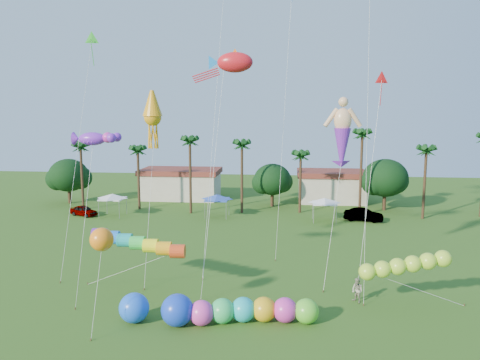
# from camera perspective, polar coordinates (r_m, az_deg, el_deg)

# --- Properties ---
(tree_line) EXTENTS (69.46, 8.91, 11.00)m
(tree_line) POSITION_cam_1_polar(r_m,az_deg,el_deg) (67.95, 6.10, 0.13)
(tree_line) COLOR #3A2819
(tree_line) RESTS_ON ground
(buildings_row) EXTENTS (35.00, 7.00, 4.00)m
(buildings_row) POSITION_cam_1_polar(r_m,az_deg,el_deg) (74.53, 0.96, -0.87)
(buildings_row) COLOR beige
(buildings_row) RESTS_ON ground
(tent_row) EXTENTS (31.00, 4.00, 0.60)m
(tent_row) POSITION_cam_1_polar(r_m,az_deg,el_deg) (61.40, -2.91, -2.16)
(tent_row) COLOR white
(tent_row) RESTS_ON ground
(car_a) EXTENTS (4.36, 3.10, 1.38)m
(car_a) POSITION_cam_1_polar(r_m,az_deg,el_deg) (66.58, -18.51, -3.56)
(car_a) COLOR #4C4C54
(car_a) RESTS_ON ground
(car_b) EXTENTS (5.15, 2.75, 1.61)m
(car_b) POSITION_cam_1_polar(r_m,az_deg,el_deg) (62.12, 14.82, -4.13)
(car_b) COLOR #4C4C54
(car_b) RESTS_ON ground
(spectator_b) EXTENTS (1.11, 1.13, 1.83)m
(spectator_b) POSITION_cam_1_polar(r_m,az_deg,el_deg) (36.23, 14.11, -12.93)
(spectator_b) COLOR #A09F86
(spectator_b) RESTS_ON ground
(caterpillar_inflatable) EXTENTS (10.47, 3.37, 2.13)m
(caterpillar_inflatable) POSITION_cam_1_polar(r_m,az_deg,el_deg) (32.04, -0.70, -15.62)
(caterpillar_inflatable) COLOR #EF3EB6
(caterpillar_inflatable) RESTS_ON ground
(blue_ball) EXTENTS (2.00, 2.00, 2.00)m
(blue_ball) POSITION_cam_1_polar(r_m,az_deg,el_deg) (32.92, -12.79, -14.95)
(blue_ball) COLOR blue
(blue_ball) RESTS_ON ground
(rainbow_tube) EXTENTS (9.94, 2.67, 4.08)m
(rainbow_tube) POSITION_cam_1_polar(r_m,az_deg,el_deg) (36.18, -10.61, -8.44)
(rainbow_tube) COLOR #E14419
(rainbow_tube) RESTS_ON ground
(green_worm) EXTENTS (10.44, 3.43, 3.43)m
(green_worm) POSITION_cam_1_polar(r_m,az_deg,el_deg) (34.76, 15.25, -10.75)
(green_worm) COLOR #AFE232
(green_worm) RESTS_ON ground
(orange_ball_kite) EXTENTS (1.66, 1.88, 6.86)m
(orange_ball_kite) POSITION_cam_1_polar(r_m,az_deg,el_deg) (30.12, -16.51, -6.97)
(orange_ball_kite) COLOR orange
(orange_ball_kite) RESTS_ON ground
(merman_kite) EXTENTS (2.87, 5.10, 14.59)m
(merman_kite) POSITION_cam_1_polar(r_m,az_deg,el_deg) (39.49, 12.36, 5.12)
(merman_kite) COLOR #EDB686
(merman_kite) RESTS_ON ground
(fish_kite) EXTENTS (4.37, 6.09, 18.66)m
(fish_kite) POSITION_cam_1_polar(r_m,az_deg,el_deg) (38.05, -0.62, 14.14)
(fish_kite) COLOR red
(fish_kite) RESTS_ON ground
(squid_kite) EXTENTS (2.08, 5.70, 15.79)m
(squid_kite) POSITION_cam_1_polar(r_m,az_deg,el_deg) (40.43, -10.61, 7.52)
(squid_kite) COLOR orange
(squid_kite) RESTS_ON ground
(lobster_kite) EXTENTS (4.00, 4.76, 12.61)m
(lobster_kite) POSITION_cam_1_polar(r_m,az_deg,el_deg) (36.33, -17.55, 4.81)
(lobster_kite) COLOR purple
(lobster_kite) RESTS_ON ground
(delta_kite_red) EXTENTS (2.57, 4.28, 17.09)m
(delta_kite_red) POSITION_cam_1_polar(r_m,az_deg,el_deg) (39.28, 16.85, 11.38)
(delta_kite_red) COLOR red
(delta_kite_red) RESTS_ON ground
(delta_kite_green) EXTENTS (2.41, 4.74, 20.66)m
(delta_kite_green) POSITION_cam_1_polar(r_m,az_deg,el_deg) (43.12, -17.68, 15.70)
(delta_kite_green) COLOR green
(delta_kite_green) RESTS_ON ground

